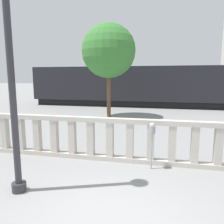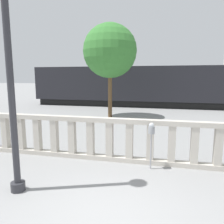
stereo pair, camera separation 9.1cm
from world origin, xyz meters
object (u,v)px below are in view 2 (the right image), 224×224
at_px(train_near, 180,86).
at_px(train_far, 177,83).
at_px(lamppost, 5,0).
at_px(tree_left, 110,51).
at_px(parking_meter, 151,132).

height_order(train_near, train_far, train_far).
height_order(lamppost, tree_left, lamppost).
xyz_separation_m(parking_meter, train_near, (1.64, 13.21, 0.74)).
xyz_separation_m(parking_meter, tree_left, (-2.94, 7.42, 3.02)).
relative_size(train_near, tree_left, 4.34).
bearing_deg(train_near, parking_meter, -97.06).
bearing_deg(lamppost, train_near, 73.56).
xyz_separation_m(lamppost, tree_left, (-0.14, 9.27, 0.08)).
relative_size(train_near, train_far, 1.24).
bearing_deg(lamppost, train_far, 78.51).
bearing_deg(lamppost, tree_left, 90.84).
distance_m(parking_meter, train_near, 13.33).
relative_size(lamppost, train_near, 0.26).
height_order(parking_meter, tree_left, tree_left).
distance_m(train_far, tree_left, 14.47).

